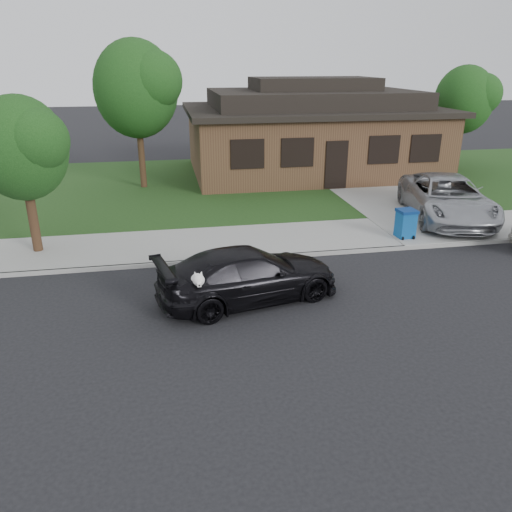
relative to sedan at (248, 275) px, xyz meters
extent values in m
plane|color=black|center=(1.67, -0.94, -0.66)|extent=(120.00, 120.00, 0.00)
cube|color=gray|center=(1.67, 4.06, -0.60)|extent=(60.00, 3.00, 0.12)
cube|color=gray|center=(1.67, 2.56, -0.60)|extent=(60.00, 0.12, 0.12)
cube|color=#193814|center=(1.67, 12.06, -0.59)|extent=(60.00, 13.00, 0.13)
cube|color=gray|center=(7.67, 9.06, -0.59)|extent=(4.50, 13.00, 0.14)
imported|color=black|center=(0.01, 0.00, 0.00)|extent=(4.84, 2.85, 1.31)
ellipsoid|color=white|center=(-1.28, -0.80, 0.32)|extent=(0.34, 0.40, 0.30)
sphere|color=white|center=(-1.28, -1.03, 0.42)|extent=(0.26, 0.26, 0.26)
cube|color=white|center=(-1.28, -1.16, 0.37)|extent=(0.09, 0.12, 0.08)
sphere|color=black|center=(-1.28, -1.22, 0.37)|extent=(0.04, 0.04, 0.04)
cone|color=white|center=(-1.34, -0.98, 0.55)|extent=(0.11, 0.11, 0.14)
cone|color=white|center=(-1.21, -0.98, 0.55)|extent=(0.11, 0.11, 0.14)
imported|color=#A6A8AD|center=(8.15, 5.00, 0.25)|extent=(3.77, 5.95, 1.53)
cube|color=#0C478A|center=(5.77, 3.33, -0.11)|extent=(0.55, 0.55, 0.85)
cube|color=navy|center=(5.77, 3.33, 0.36)|extent=(0.60, 0.60, 0.09)
cylinder|color=black|center=(5.58, 3.06, -0.47)|extent=(0.06, 0.14, 0.13)
cylinder|color=black|center=(5.96, 3.06, -0.47)|extent=(0.06, 0.14, 0.13)
cube|color=#422B1C|center=(5.67, 14.06, 0.97)|extent=(12.00, 8.00, 3.00)
cube|color=black|center=(5.67, 14.06, 2.60)|extent=(12.60, 8.60, 0.25)
cube|color=black|center=(5.67, 14.06, 3.12)|extent=(10.00, 6.50, 0.80)
cube|color=black|center=(5.67, 14.06, 3.82)|extent=(6.00, 3.50, 0.60)
cube|color=black|center=(5.67, 10.03, 0.57)|extent=(1.00, 0.06, 2.10)
cube|color=black|center=(1.67, 10.04, 1.17)|extent=(1.30, 0.05, 1.10)
cube|color=black|center=(3.87, 10.04, 1.17)|extent=(1.30, 0.05, 1.10)
cube|color=black|center=(7.87, 10.04, 1.17)|extent=(1.30, 0.05, 1.10)
cube|color=black|center=(9.87, 10.04, 1.17)|extent=(1.30, 0.05, 1.10)
cylinder|color=#332114|center=(-2.83, 12.06, 0.71)|extent=(0.28, 0.28, 2.48)
ellipsoid|color=#143811|center=(-2.83, 12.06, 3.75)|extent=(3.60, 3.60, 4.14)
sphere|color=#26591E|center=(-2.11, 11.52, 4.11)|extent=(2.52, 2.52, 2.52)
cylinder|color=#332114|center=(13.67, 13.56, 0.48)|extent=(0.28, 0.28, 2.03)
ellipsoid|color=#143811|center=(13.67, 13.56, 3.00)|extent=(3.00, 3.00, 3.45)
sphere|color=#26591E|center=(14.27, 13.11, 3.30)|extent=(2.10, 2.10, 2.10)
cylinder|color=#332114|center=(-5.83, 4.26, 0.36)|extent=(0.28, 0.28, 1.80)
ellipsoid|color=#143811|center=(-5.83, 4.26, 2.56)|extent=(2.60, 2.60, 2.99)
sphere|color=#26591E|center=(-5.31, 3.87, 2.82)|extent=(1.82, 1.82, 1.82)
camera|label=1|loc=(-1.85, -11.03, 4.89)|focal=35.00mm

